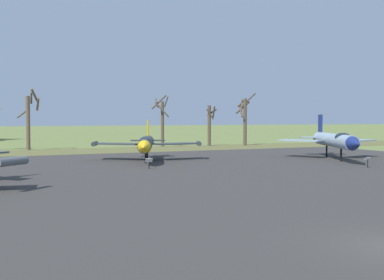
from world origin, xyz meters
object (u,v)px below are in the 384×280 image
(jet_fighter_front_right, at_px, (146,143))
(info_placard_front_right, at_px, (149,162))
(jet_fighter_rear_center, at_px, (335,140))
(info_placard_rear_center, at_px, (368,161))

(jet_fighter_front_right, distance_m, info_placard_front_right, 7.60)
(jet_fighter_rear_center, bearing_deg, info_placard_front_right, -178.27)
(info_placard_front_right, bearing_deg, jet_fighter_front_right, 72.56)
(jet_fighter_rear_center, bearing_deg, info_placard_rear_center, -112.12)
(jet_fighter_front_right, xyz_separation_m, info_placard_rear_center, (15.99, -14.36, -1.28))
(info_placard_front_right, bearing_deg, jet_fighter_rear_center, 1.73)
(info_placard_front_right, distance_m, jet_fighter_rear_center, 21.50)
(jet_fighter_rear_center, distance_m, info_placard_rear_center, 8.62)
(info_placard_rear_center, bearing_deg, jet_fighter_rear_center, 67.88)
(info_placard_front_right, xyz_separation_m, info_placard_rear_center, (18.24, -7.21, -0.01))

